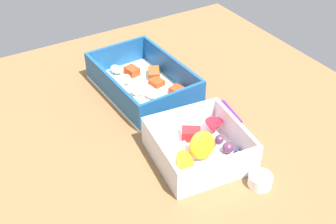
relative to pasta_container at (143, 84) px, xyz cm
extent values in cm
cube|color=brown|center=(12.40, -1.97, -2.75)|extent=(80.00, 80.00, 2.00)
cube|color=white|center=(-0.01, 0.01, -1.45)|extent=(22.11, 14.86, 0.60)
cube|color=#19518C|center=(-10.45, -0.45, 1.39)|extent=(1.22, 13.93, 5.07)
cube|color=#19518C|center=(10.44, 0.48, 1.39)|extent=(1.22, 13.93, 5.07)
cube|color=#19518C|center=(-0.30, 6.66, 1.39)|extent=(20.32, 1.50, 5.07)
cube|color=#19518C|center=(0.29, -6.64, 1.39)|extent=(20.32, 1.50, 5.07)
ellipsoid|color=beige|center=(-3.51, -1.56, -0.13)|extent=(3.56, 3.24, 1.46)
ellipsoid|color=beige|center=(6.79, -0.09, -0.42)|extent=(2.47, 2.14, 1.04)
ellipsoid|color=beige|center=(8.79, -1.55, -0.29)|extent=(2.87, 2.43, 1.22)
ellipsoid|color=beige|center=(-7.87, -1.88, -0.13)|extent=(3.28, 2.63, 1.45)
ellipsoid|color=beige|center=(3.65, -3.39, -0.34)|extent=(2.81, 2.77, 1.16)
ellipsoid|color=beige|center=(-1.95, -4.14, -0.12)|extent=(2.98, 2.13, 1.46)
ellipsoid|color=beige|center=(1.45, -1.61, -0.26)|extent=(3.02, 3.06, 1.27)
ellipsoid|color=beige|center=(3.37, -0.25, -0.37)|extent=(2.43, 1.88, 1.11)
ellipsoid|color=beige|center=(7.63, -4.69, -0.19)|extent=(2.87, 3.28, 1.37)
cube|color=red|center=(-5.87, 0.64, -0.35)|extent=(3.28, 2.76, 1.60)
cube|color=red|center=(5.14, 5.00, -0.47)|extent=(3.84, 3.22, 1.35)
cube|color=red|center=(0.00, 3.10, -0.63)|extent=(3.05, 2.77, 1.04)
cube|color=brown|center=(-2.99, 4.11, -0.40)|extent=(4.23, 3.63, 1.49)
cube|color=#387A33|center=(0.15, -5.06, -1.05)|extent=(0.60, 0.40, 0.20)
cube|color=#387A33|center=(0.61, -3.39, -1.05)|extent=(0.60, 0.40, 0.20)
cube|color=#387A33|center=(-5.21, -4.36, -1.05)|extent=(0.60, 0.40, 0.20)
cube|color=#387A33|center=(6.43, -2.81, -1.05)|extent=(0.60, 0.40, 0.20)
cube|color=#387A33|center=(0.16, -3.26, -1.05)|extent=(0.60, 0.40, 0.20)
cube|color=#387A33|center=(-0.77, -3.52, -1.05)|extent=(0.60, 0.40, 0.20)
cube|color=white|center=(21.02, -1.15, -1.45)|extent=(15.50, 15.50, 0.60)
cube|color=white|center=(14.39, -0.37, 1.18)|extent=(2.23, 13.94, 4.65)
cube|color=white|center=(27.66, -1.94, 1.18)|extent=(2.23, 13.94, 4.65)
cube|color=white|center=(21.80, 5.48, 1.18)|extent=(12.74, 2.09, 4.65)
cube|color=white|center=(20.24, -7.79, 1.18)|extent=(12.74, 2.09, 4.65)
ellipsoid|color=orange|center=(23.80, -5.48, 1.10)|extent=(5.44, 5.54, 4.29)
ellipsoid|color=orange|center=(21.85, -1.13, 1.33)|extent=(3.23, 4.61, 4.76)
cube|color=red|center=(17.18, -0.07, -0.23)|extent=(3.59, 3.82, 1.84)
cube|color=#F4EACC|center=(19.37, -3.69, -0.37)|extent=(2.37, 2.90, 1.56)
sphere|color=#562D4C|center=(23.04, 3.13, -0.21)|extent=(1.87, 1.87, 1.87)
sphere|color=#562D4C|center=(20.83, 1.52, -0.41)|extent=(1.47, 1.47, 1.47)
sphere|color=#562D4C|center=(20.49, 3.32, -0.41)|extent=(1.48, 1.48, 1.48)
cone|color=red|center=(17.87, 3.99, 0.04)|extent=(2.98, 2.98, 2.38)
sphere|color=navy|center=(26.90, 1.39, -0.63)|extent=(1.03, 1.03, 1.03)
sphere|color=navy|center=(24.81, 0.52, -0.65)|extent=(0.99, 0.99, 0.99)
sphere|color=navy|center=(27.24, 2.89, -0.55)|extent=(1.19, 1.19, 1.19)
sphere|color=navy|center=(24.26, 4.19, -0.63)|extent=(1.04, 1.04, 1.04)
sphere|color=navy|center=(25.96, 3.23, -0.67)|extent=(0.95, 0.95, 0.95)
cube|color=#51197A|center=(14.94, 9.07, -1.15)|extent=(7.29, 3.47, 1.20)
cylinder|color=white|center=(30.81, 3.26, -0.77)|extent=(3.58, 3.58, 1.95)
camera|label=1|loc=(62.49, -31.48, 45.74)|focal=46.16mm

